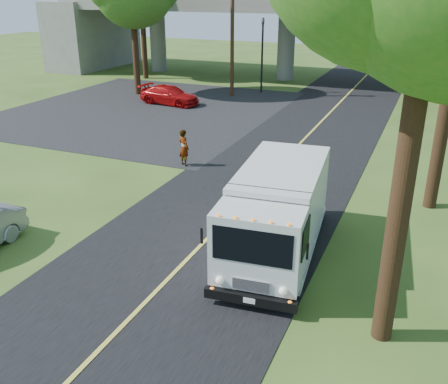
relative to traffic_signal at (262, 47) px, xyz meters
The scene contains 10 objects.
ground 26.87m from the traffic_signal, 77.01° to the right, with size 120.00×120.00×0.00m, color #354C1B.
road 17.38m from the traffic_signal, 69.44° to the right, with size 7.00×90.00×0.02m, color black.
parking_lot 9.96m from the traffic_signal, 122.01° to the right, with size 16.00×18.00×0.01m, color black.
lane_line 17.38m from the traffic_signal, 69.44° to the right, with size 0.12×90.00×0.01m, color gold.
overpass 8.59m from the traffic_signal, 45.00° to the left, with size 54.00×10.00×7.30m.
traffic_signal is the anchor object (origin of this frame).
utility_pole 2.86m from the traffic_signal, 126.87° to the right, with size 1.60×0.26×9.00m.
step_van 23.91m from the traffic_signal, 69.90° to the right, with size 2.81×6.24×2.54m.
red_sedan 7.84m from the traffic_signal, 125.28° to the right, with size 1.68×4.14×1.20m, color #A1090A.
pedestrian 16.84m from the traffic_signal, 82.42° to the right, with size 0.58×0.38×1.60m, color gray.
Camera 1 is at (5.82, -8.73, 7.24)m, focal length 40.00 mm.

